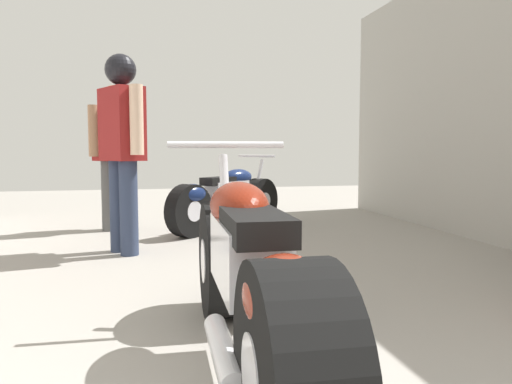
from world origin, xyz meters
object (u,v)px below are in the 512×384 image
motorcycle_black_naked (225,198)px  motorcycle_maroon_cruiser (249,281)px  mechanic_with_helmet (122,135)px  mechanic_in_blue (115,149)px

motorcycle_black_naked → motorcycle_maroon_cruiser: bearing=-97.7°
mechanic_with_helmet → motorcycle_maroon_cruiser: bearing=-77.4°
motorcycle_maroon_cruiser → mechanic_with_helmet: bearing=102.6°
motorcycle_maroon_cruiser → mechanic_in_blue: mechanic_in_blue is taller
mechanic_in_blue → mechanic_with_helmet: 1.36m
motorcycle_maroon_cruiser → mechanic_with_helmet: mechanic_with_helmet is taller
motorcycle_maroon_cruiser → mechanic_with_helmet: (-0.57, 2.58, 0.64)m
motorcycle_maroon_cruiser → motorcycle_black_naked: bearing=82.3°
motorcycle_maroon_cruiser → mechanic_in_blue: bearing=100.3°
motorcycle_maroon_cruiser → mechanic_with_helmet: 2.72m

